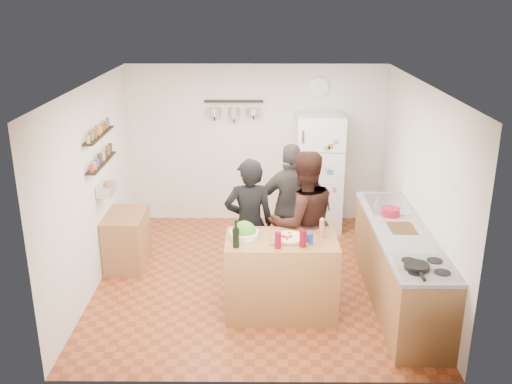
{
  "coord_description": "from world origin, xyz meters",
  "views": [
    {
      "loc": [
        0.04,
        -6.62,
        3.49
      ],
      "look_at": [
        0.0,
        0.1,
        1.15
      ],
      "focal_mm": 40.0,
      "sensor_mm": 36.0,
      "label": 1
    }
  ],
  "objects_px": {
    "person_left": "(249,224)",
    "person_center": "(303,223)",
    "wine_bottle": "(236,238)",
    "counter_run": "(399,266)",
    "red_bowl": "(390,212)",
    "pepper_mill": "(322,230)",
    "fridge": "(318,172)",
    "salt_canister": "(310,238)",
    "salad_bowl": "(244,234)",
    "person_back": "(292,208)",
    "prep_island": "(281,275)",
    "side_table": "(127,240)",
    "skillet": "(417,266)",
    "wall_clock": "(319,87)"
  },
  "relations": [
    {
      "from": "salt_canister",
      "to": "person_back",
      "type": "height_order",
      "value": "person_back"
    },
    {
      "from": "salad_bowl",
      "to": "person_back",
      "type": "xyz_separation_m",
      "value": [
        0.6,
        1.07,
        -0.09
      ]
    },
    {
      "from": "prep_island",
      "to": "side_table",
      "type": "height_order",
      "value": "prep_island"
    },
    {
      "from": "person_back",
      "to": "skillet",
      "type": "height_order",
      "value": "person_back"
    },
    {
      "from": "red_bowl",
      "to": "person_left",
      "type": "bearing_deg",
      "value": -177.36
    },
    {
      "from": "pepper_mill",
      "to": "person_left",
      "type": "distance_m",
      "value": 1.01
    },
    {
      "from": "salt_canister",
      "to": "person_left",
      "type": "height_order",
      "value": "person_left"
    },
    {
      "from": "person_left",
      "to": "red_bowl",
      "type": "distance_m",
      "value": 1.74
    },
    {
      "from": "salad_bowl",
      "to": "person_left",
      "type": "relative_size",
      "value": 0.2
    },
    {
      "from": "person_left",
      "to": "person_center",
      "type": "bearing_deg",
      "value": 165.97
    },
    {
      "from": "wall_clock",
      "to": "pepper_mill",
      "type": "bearing_deg",
      "value": -94.2
    },
    {
      "from": "red_bowl",
      "to": "side_table",
      "type": "xyz_separation_m",
      "value": [
        -3.39,
        0.49,
        -0.6
      ]
    },
    {
      "from": "pepper_mill",
      "to": "side_table",
      "type": "relative_size",
      "value": 0.23
    },
    {
      "from": "counter_run",
      "to": "fridge",
      "type": "height_order",
      "value": "fridge"
    },
    {
      "from": "fridge",
      "to": "wine_bottle",
      "type": "bearing_deg",
      "value": -112.7
    },
    {
      "from": "skillet",
      "to": "wall_clock",
      "type": "height_order",
      "value": "wall_clock"
    },
    {
      "from": "person_left",
      "to": "person_center",
      "type": "xyz_separation_m",
      "value": [
        0.65,
        -0.09,
        0.06
      ]
    },
    {
      "from": "person_back",
      "to": "red_bowl",
      "type": "height_order",
      "value": "person_back"
    },
    {
      "from": "salt_canister",
      "to": "wall_clock",
      "type": "bearing_deg",
      "value": 83.2
    },
    {
      "from": "wine_bottle",
      "to": "counter_run",
      "type": "bearing_deg",
      "value": 13.77
    },
    {
      "from": "wall_clock",
      "to": "side_table",
      "type": "xyz_separation_m",
      "value": [
        -2.69,
        -1.69,
        -1.78
      ]
    },
    {
      "from": "salt_canister",
      "to": "pepper_mill",
      "type": "bearing_deg",
      "value": 48.58
    },
    {
      "from": "salad_bowl",
      "to": "pepper_mill",
      "type": "relative_size",
      "value": 1.83
    },
    {
      "from": "salad_bowl",
      "to": "side_table",
      "type": "height_order",
      "value": "salad_bowl"
    },
    {
      "from": "salad_bowl",
      "to": "wine_bottle",
      "type": "distance_m",
      "value": 0.29
    },
    {
      "from": "salad_bowl",
      "to": "wall_clock",
      "type": "height_order",
      "value": "wall_clock"
    },
    {
      "from": "wine_bottle",
      "to": "person_back",
      "type": "height_order",
      "value": "person_back"
    },
    {
      "from": "wine_bottle",
      "to": "person_center",
      "type": "relative_size",
      "value": 0.12
    },
    {
      "from": "prep_island",
      "to": "pepper_mill",
      "type": "distance_m",
      "value": 0.71
    },
    {
      "from": "salad_bowl",
      "to": "pepper_mill",
      "type": "distance_m",
      "value": 0.87
    },
    {
      "from": "person_back",
      "to": "wine_bottle",
      "type": "bearing_deg",
      "value": 60.48
    },
    {
      "from": "person_left",
      "to": "salt_canister",
      "type": "bearing_deg",
      "value": 126.13
    },
    {
      "from": "salad_bowl",
      "to": "wall_clock",
      "type": "relative_size",
      "value": 1.11
    },
    {
      "from": "pepper_mill",
      "to": "fridge",
      "type": "height_order",
      "value": "fridge"
    },
    {
      "from": "salt_canister",
      "to": "person_back",
      "type": "bearing_deg",
      "value": 95.7
    },
    {
      "from": "fridge",
      "to": "wall_clock",
      "type": "xyz_separation_m",
      "value": [
        0.0,
        0.33,
        1.25
      ]
    },
    {
      "from": "person_back",
      "to": "salad_bowl",
      "type": "bearing_deg",
      "value": 58.16
    },
    {
      "from": "pepper_mill",
      "to": "side_table",
      "type": "bearing_deg",
      "value": 155.37
    },
    {
      "from": "person_left",
      "to": "prep_island",
      "type": "bearing_deg",
      "value": 114.87
    },
    {
      "from": "red_bowl",
      "to": "wall_clock",
      "type": "relative_size",
      "value": 0.76
    },
    {
      "from": "wine_bottle",
      "to": "person_left",
      "type": "xyz_separation_m",
      "value": [
        0.13,
        0.84,
        -0.19
      ]
    },
    {
      "from": "red_bowl",
      "to": "wall_clock",
      "type": "distance_m",
      "value": 2.58
    },
    {
      "from": "side_table",
      "to": "person_left",
      "type": "bearing_deg",
      "value": -19.02
    },
    {
      "from": "person_back",
      "to": "side_table",
      "type": "xyz_separation_m",
      "value": [
        -2.21,
        0.06,
        -0.49
      ]
    },
    {
      "from": "person_center",
      "to": "counter_run",
      "type": "height_order",
      "value": "person_center"
    },
    {
      "from": "prep_island",
      "to": "person_center",
      "type": "xyz_separation_m",
      "value": [
        0.28,
        0.53,
        0.44
      ]
    },
    {
      "from": "person_back",
      "to": "skillet",
      "type": "relative_size",
      "value": 6.81
    },
    {
      "from": "red_bowl",
      "to": "pepper_mill",
      "type": "bearing_deg",
      "value": -144.56
    },
    {
      "from": "salad_bowl",
      "to": "red_bowl",
      "type": "distance_m",
      "value": 1.89
    },
    {
      "from": "salad_bowl",
      "to": "fridge",
      "type": "xyz_separation_m",
      "value": [
        1.08,
        2.5,
        -0.04
      ]
    }
  ]
}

